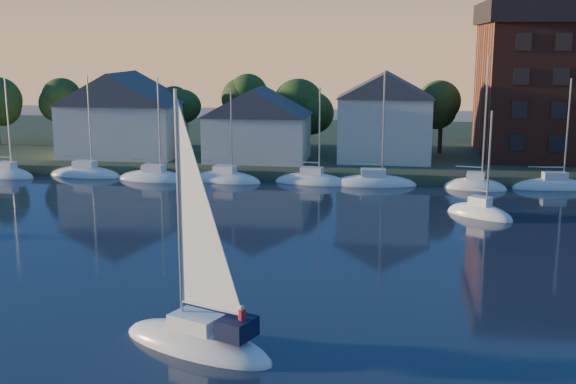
% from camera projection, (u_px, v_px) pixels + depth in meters
% --- Properties ---
extents(shoreline_land, '(160.00, 50.00, 2.00)m').
position_uv_depth(shoreline_land, '(326.00, 147.00, 97.78)').
color(shoreline_land, '#324025').
rests_on(shoreline_land, ground).
extents(wooden_dock, '(120.00, 3.00, 1.00)m').
position_uv_depth(wooden_dock, '(306.00, 178.00, 75.50)').
color(wooden_dock, brown).
rests_on(wooden_dock, ground).
extents(clubhouse_west, '(13.65, 9.45, 9.64)m').
position_uv_depth(clubhouse_west, '(123.00, 113.00, 83.14)').
color(clubhouse_west, beige).
rests_on(clubhouse_west, shoreline_land).
extents(clubhouse_centre, '(11.55, 8.40, 8.08)m').
position_uv_depth(clubhouse_centre, '(258.00, 123.00, 80.12)').
color(clubhouse_centre, beige).
rests_on(clubhouse_centre, shoreline_land).
extents(clubhouse_east, '(10.50, 8.40, 9.80)m').
position_uv_depth(clubhouse_east, '(385.00, 115.00, 79.93)').
color(clubhouse_east, beige).
rests_on(clubhouse_east, shoreline_land).
extents(tree_line, '(93.40, 5.40, 8.90)m').
position_uv_depth(tree_line, '(334.00, 101.00, 84.40)').
color(tree_line, '#372419').
rests_on(tree_line, shoreline_land).
extents(moored_fleet, '(71.50, 2.40, 12.05)m').
position_uv_depth(moored_fleet, '(225.00, 181.00, 73.68)').
color(moored_fleet, silver).
rests_on(moored_fleet, ground).
extents(hero_sailboat, '(8.71, 5.77, 13.15)m').
position_uv_depth(hero_sailboat, '(199.00, 337.00, 33.66)').
color(hero_sailboat, silver).
rests_on(hero_sailboat, ground).
extents(drifting_sailboat_right, '(5.96, 5.14, 9.80)m').
position_uv_depth(drifting_sailboat_right, '(479.00, 215.00, 59.12)').
color(drifting_sailboat_right, silver).
rests_on(drifting_sailboat_right, ground).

